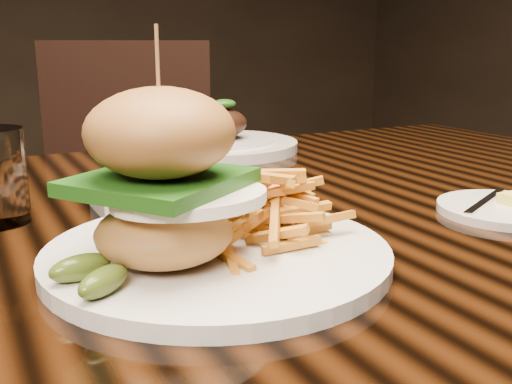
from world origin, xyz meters
name	(u,v)px	position (x,y,z in m)	size (l,w,h in m)	color
dining_table	(194,266)	(0.00, 0.00, 0.67)	(1.60, 0.90, 0.75)	black
burger_plate	(209,208)	(-0.06, -0.19, 0.80)	(0.32, 0.32, 0.21)	silver
side_saucer	(505,209)	(0.32, -0.19, 0.76)	(0.16, 0.16, 0.02)	silver
ramekin	(130,194)	(-0.07, 0.03, 0.77)	(0.08, 0.08, 0.04)	silver
far_dish	(217,141)	(0.18, 0.35, 0.77)	(0.30, 0.30, 0.10)	silver
chair_far	(130,197)	(0.15, 0.89, 0.54)	(0.58, 0.59, 0.95)	black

